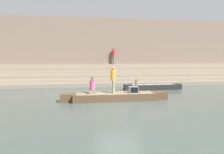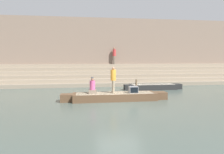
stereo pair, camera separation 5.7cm
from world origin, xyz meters
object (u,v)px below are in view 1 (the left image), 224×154
(mooring_post, at_px, (136,86))
(person_on_steps, at_px, (114,54))
(person_standing, at_px, (113,78))
(rowboat_main, at_px, (115,96))
(person_rowing, at_px, (93,87))
(tv_set, at_px, (133,90))
(moored_boat_shore, at_px, (153,87))

(mooring_post, xyz_separation_m, person_on_steps, (-0.47, 7.59, 2.51))
(person_on_steps, bearing_deg, person_standing, -70.90)
(rowboat_main, relative_size, person_standing, 4.06)
(person_rowing, bearing_deg, mooring_post, 34.45)
(person_standing, xyz_separation_m, tv_set, (1.26, -0.13, -0.74))
(person_on_steps, bearing_deg, tv_set, -63.87)
(person_rowing, relative_size, mooring_post, 1.00)
(person_on_steps, bearing_deg, mooring_post, -57.87)
(rowboat_main, height_order, moored_boat_shore, rowboat_main)
(tv_set, height_order, moored_boat_shore, tv_set)
(tv_set, relative_size, mooring_post, 0.53)
(person_rowing, bearing_deg, person_on_steps, 71.33)
(person_standing, xyz_separation_m, moored_boat_shore, (4.07, 4.24, -1.18))
(rowboat_main, xyz_separation_m, person_on_steps, (1.61, 10.18, 2.78))
(person_standing, bearing_deg, person_on_steps, 88.99)
(person_standing, relative_size, person_rowing, 1.59)
(moored_boat_shore, xyz_separation_m, mooring_post, (-1.90, -1.64, 0.28))
(tv_set, height_order, mooring_post, mooring_post)
(rowboat_main, relative_size, tv_set, 12.15)
(rowboat_main, height_order, person_rowing, person_rowing)
(mooring_post, bearing_deg, tv_set, -108.52)
(rowboat_main, bearing_deg, person_rowing, 177.14)
(moored_boat_shore, bearing_deg, rowboat_main, -128.69)
(person_standing, distance_m, moored_boat_shore, 6.00)
(rowboat_main, distance_m, person_rowing, 1.53)
(mooring_post, distance_m, person_on_steps, 8.01)
(person_standing, distance_m, person_on_steps, 10.46)
(person_rowing, xyz_separation_m, person_on_steps, (3.00, 10.17, 2.15))
(person_standing, height_order, person_rowing, person_standing)
(moored_boat_shore, height_order, mooring_post, mooring_post)
(person_standing, bearing_deg, rowboat_main, 15.07)
(person_standing, bearing_deg, mooring_post, 58.60)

